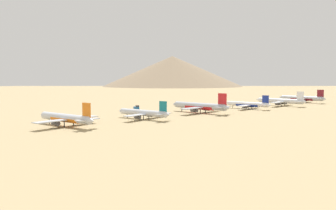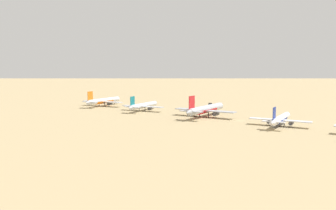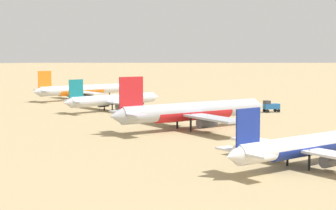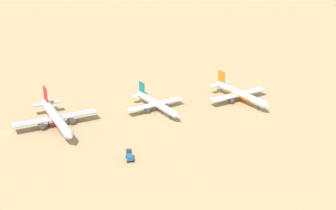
{
  "view_description": "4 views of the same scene",
  "coord_description": "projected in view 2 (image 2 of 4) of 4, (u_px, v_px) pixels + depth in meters",
  "views": [
    {
      "loc": [
        -139.45,
        191.7,
        23.55
      ],
      "look_at": [
        9.78,
        46.3,
        6.37
      ],
      "focal_mm": 34.75,
      "sensor_mm": 36.0,
      "label": 1
    },
    {
      "loc": [
        -181.99,
        -82.64,
        29.49
      ],
      "look_at": [
        13.34,
        58.96,
        4.04
      ],
      "focal_mm": 37.6,
      "sensor_mm": 36.0,
      "label": 2
    },
    {
      "loc": [
        -71.17,
        -92.26,
        19.69
      ],
      "look_at": [
        9.72,
        47.21,
        3.85
      ],
      "focal_mm": 57.67,
      "sensor_mm": 36.0,
      "label": 3
    },
    {
      "loc": [
        208.67,
        -11.84,
        91.78
      ],
      "look_at": [
        11.23,
        75.19,
        5.66
      ],
      "focal_mm": 51.57,
      "sensor_mm": 36.0,
      "label": 4
    }
  ],
  "objects": [
    {
      "name": "ground_plane",
      "position": [
        239.0,
        121.0,
        197.86
      ],
      "size": [
        1800.0,
        1800.0,
        0.0
      ],
      "primitive_type": "plane",
      "color": "tan"
    },
    {
      "name": "parked_jet_2",
      "position": [
        280.0,
        119.0,
        179.16
      ],
      "size": [
        38.14,
        31.08,
        11.0
      ],
      "color": "white",
      "rests_on": "ground"
    },
    {
      "name": "parked_jet_3",
      "position": [
        206.0,
        109.0,
        212.87
      ],
      "size": [
        48.25,
        39.2,
        13.91
      ],
      "color": "#B2B7C1",
      "rests_on": "ground"
    },
    {
      "name": "parked_jet_4",
      "position": [
        143.0,
        106.0,
        242.19
      ],
      "size": [
        38.21,
        31.25,
        11.05
      ],
      "color": "silver",
      "rests_on": "ground"
    },
    {
      "name": "parked_jet_5",
      "position": [
        104.0,
        101.0,
        272.79
      ],
      "size": [
        42.72,
        34.91,
        12.34
      ],
      "color": "silver",
      "rests_on": "ground"
    },
    {
      "name": "service_truck",
      "position": [
        212.0,
        105.0,
        259.98
      ],
      "size": [
        5.58,
        3.72,
        3.9
      ],
      "color": "#1E5999",
      "rests_on": "ground"
    }
  ]
}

